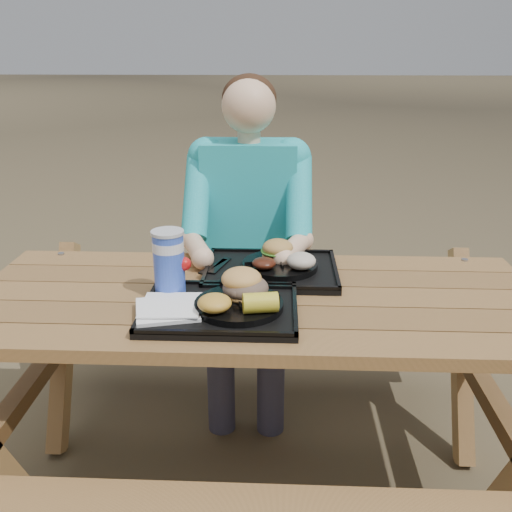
{
  "coord_description": "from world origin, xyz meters",
  "views": [
    {
      "loc": [
        0.07,
        -1.64,
        1.49
      ],
      "look_at": [
        0.0,
        0.0,
        0.88
      ],
      "focal_mm": 40.0,
      "sensor_mm": 36.0,
      "label": 1
    }
  ],
  "objects": [
    {
      "name": "tray_near",
      "position": [
        -0.1,
        -0.14,
        0.76
      ],
      "size": [
        0.45,
        0.35,
        0.02
      ],
      "primitive_type": "cube",
      "color": "black",
      "rests_on": "picnic_table"
    },
    {
      "name": "cutlery_far",
      "position": [
        -0.13,
        0.19,
        0.77
      ],
      "size": [
        0.07,
        0.15,
        0.01
      ],
      "primitive_type": "cube",
      "rotation": [
        0.0,
        0.0,
        -0.29
      ],
      "color": "black",
      "rests_on": "tray_far"
    },
    {
      "name": "corn_cob",
      "position": [
        0.02,
        -0.21,
        0.82
      ],
      "size": [
        0.11,
        0.11,
        0.06
      ],
      "primitive_type": null,
      "rotation": [
        0.0,
        0.0,
        0.16
      ],
      "color": "yellow",
      "rests_on": "plate_near"
    },
    {
      "name": "diner",
      "position": [
        -0.05,
        0.62,
        0.64
      ],
      "size": [
        0.48,
        0.84,
        1.28
      ],
      "primitive_type": null,
      "color": "#1CC7AF",
      "rests_on": "ground"
    },
    {
      "name": "burger",
      "position": [
        0.07,
        0.23,
        0.84
      ],
      "size": [
        0.11,
        0.11,
        0.1
      ],
      "primitive_type": null,
      "color": "#BD8A42",
      "rests_on": "plate_far"
    },
    {
      "name": "soda_cup",
      "position": [
        -0.26,
        -0.04,
        0.86
      ],
      "size": [
        0.09,
        0.09,
        0.19
      ],
      "primitive_type": "cylinder",
      "color": "#193EC1",
      "rests_on": "tray_near"
    },
    {
      "name": "condiment_mustard",
      "position": [
        -0.05,
        -0.01,
        0.79
      ],
      "size": [
        0.06,
        0.06,
        0.03
      ],
      "primitive_type": "cylinder",
      "color": "gold",
      "rests_on": "tray_near"
    },
    {
      "name": "tray_far",
      "position": [
        0.04,
        0.17,
        0.76
      ],
      "size": [
        0.45,
        0.35,
        0.02
      ],
      "primitive_type": "cube",
      "color": "black",
      "rests_on": "picnic_table"
    },
    {
      "name": "plate_far",
      "position": [
        0.07,
        0.18,
        0.78
      ],
      "size": [
        0.26,
        0.26,
        0.02
      ],
      "primitive_type": "cylinder",
      "color": "black",
      "rests_on": "tray_far"
    },
    {
      "name": "potato_salad",
      "position": [
        0.14,
        0.13,
        0.82
      ],
      "size": [
        0.1,
        0.1,
        0.05
      ],
      "primitive_type": "ellipsoid",
      "color": "beige",
      "rests_on": "plate_far"
    },
    {
      "name": "picnic_table",
      "position": [
        0.0,
        0.0,
        0.38
      ],
      "size": [
        1.8,
        1.49,
        0.75
      ],
      "primitive_type": null,
      "color": "#999999",
      "rests_on": "ground"
    },
    {
      "name": "plate_near",
      "position": [
        -0.04,
        -0.14,
        0.78
      ],
      "size": [
        0.26,
        0.26,
        0.02
      ],
      "primitive_type": "cylinder",
      "color": "black",
      "rests_on": "tray_near"
    },
    {
      "name": "sandwich",
      "position": [
        -0.03,
        -0.1,
        0.86
      ],
      "size": [
        0.13,
        0.13,
        0.13
      ],
      "primitive_type": null,
      "color": "#DA9A4D",
      "rests_on": "plate_near"
    },
    {
      "name": "baked_beans",
      "position": [
        0.02,
        0.13,
        0.81
      ],
      "size": [
        0.08,
        0.08,
        0.04
      ],
      "primitive_type": "ellipsoid",
      "color": "#41180D",
      "rests_on": "plate_far"
    },
    {
      "name": "condiment_bbq",
      "position": [
        -0.09,
        -0.01,
        0.79
      ],
      "size": [
        0.05,
        0.05,
        0.03
      ],
      "primitive_type": "cylinder",
      "color": "black",
      "rests_on": "tray_near"
    },
    {
      "name": "mac_cheese",
      "position": [
        -0.11,
        -0.21,
        0.81
      ],
      "size": [
        0.1,
        0.1,
        0.05
      ],
      "primitive_type": "ellipsoid",
      "color": "gold",
      "rests_on": "plate_near"
    },
    {
      "name": "napkin_stack",
      "position": [
        -0.25,
        -0.17,
        0.78
      ],
      "size": [
        0.21,
        0.21,
        0.02
      ],
      "primitive_type": "cube",
      "rotation": [
        0.0,
        0.0,
        0.25
      ],
      "color": "white",
      "rests_on": "tray_near"
    },
    {
      "name": "ground",
      "position": [
        0.0,
        0.0,
        0.0
      ],
      "size": [
        60.0,
        60.0,
        0.0
      ],
      "primitive_type": "plane",
      "color": "#999999",
      "rests_on": "ground"
    }
  ]
}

